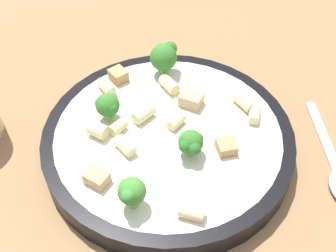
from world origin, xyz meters
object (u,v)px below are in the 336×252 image
rigatoni_0 (144,114)px  broccoli_floret_2 (191,143)px  rigatoni_4 (176,121)px  rigatoni_7 (107,87)px  broccoli_floret_1 (107,106)px  rigatoni_3 (244,102)px  rigatoni_6 (172,85)px  rigatoni_5 (255,115)px  chicken_chunk_0 (97,178)px  rigatoni_2 (192,213)px  rigatoni_8 (98,130)px  rigatoni_9 (125,146)px  rigatoni_1 (118,127)px  chicken_chunk_3 (226,147)px  pasta_bowl (168,139)px  broccoli_floret_0 (131,192)px  chicken_chunk_1 (118,75)px  broccoli_floret_3 (164,56)px  chicken_chunk_2 (191,99)px

rigatoni_0 → broccoli_floret_2: bearing=-134.8°
rigatoni_4 → rigatoni_7: rigatoni_7 is taller
broccoli_floret_1 → rigatoni_3: size_ratio=1.29×
rigatoni_6 → rigatoni_5: bearing=-117.1°
rigatoni_4 → chicken_chunk_0: same height
rigatoni_2 → rigatoni_8: rigatoni_8 is taller
rigatoni_3 → rigatoni_9: bearing=117.8°
rigatoni_0 → rigatoni_3: 0.12m
rigatoni_1 → chicken_chunk_3: (-0.03, -0.12, -0.00)m
rigatoni_7 → rigatoni_5: bearing=-103.8°
pasta_bowl → rigatoni_4: (0.01, -0.01, 0.02)m
broccoli_floret_0 → chicken_chunk_1: (0.19, 0.03, -0.02)m
rigatoni_1 → rigatoni_8: size_ratio=0.95×
rigatoni_0 → rigatoni_3: (0.02, -0.12, -0.00)m
pasta_bowl → chicken_chunk_0: bearing=135.3°
broccoli_floret_1 → rigatoni_4: (-0.01, -0.08, -0.01)m
rigatoni_3 → rigatoni_4: size_ratio=1.27×
rigatoni_1 → chicken_chunk_0: size_ratio=0.86×
rigatoni_0 → chicken_chunk_0: size_ratio=1.14×
chicken_chunk_0 → rigatoni_7: bearing=2.8°
rigatoni_3 → rigatoni_8: rigatoni_8 is taller
rigatoni_1 → rigatoni_4: same height
broccoli_floret_1 → rigatoni_6: size_ratio=1.31×
pasta_bowl → rigatoni_4: rigatoni_4 is taller
rigatoni_3 → rigatoni_6: rigatoni_6 is taller
broccoli_floret_0 → chicken_chunk_3: bearing=-53.4°
rigatoni_3 → chicken_chunk_1: size_ratio=1.26×
broccoli_floret_3 → chicken_chunk_1: size_ratio=1.97×
rigatoni_4 → rigatoni_7: bearing=56.8°
rigatoni_5 → rigatoni_9: bearing=109.3°
rigatoni_9 → chicken_chunk_2: size_ratio=1.00×
pasta_bowl → broccoli_floret_0: broccoli_floret_0 is taller
rigatoni_0 → rigatoni_6: (0.05, -0.03, 0.00)m
rigatoni_4 → broccoli_floret_0: bearing=158.9°
broccoli_floret_2 → chicken_chunk_2: 0.08m
broccoli_floret_0 → rigatoni_9: bearing=10.8°
rigatoni_5 → rigatoni_6: rigatoni_6 is taller
rigatoni_3 → chicken_chunk_3: bearing=159.6°
chicken_chunk_0 → chicken_chunk_2: chicken_chunk_2 is taller
rigatoni_9 → chicken_chunk_2: (0.08, -0.07, 0.00)m
pasta_bowl → rigatoni_0: (0.02, 0.03, 0.02)m
rigatoni_2 → rigatoni_5: bearing=-29.5°
broccoli_floret_1 → chicken_chunk_0: bearing=179.3°
pasta_bowl → chicken_chunk_0: size_ratio=12.31×
broccoli_floret_1 → rigatoni_3: (0.02, -0.16, -0.01)m
broccoli_floret_3 → rigatoni_9: (-0.14, 0.04, -0.02)m
broccoli_floret_2 → rigatoni_3: bearing=-40.5°
chicken_chunk_1 → chicken_chunk_2: (-0.04, -0.09, 0.00)m
rigatoni_2 → rigatoni_5: 0.16m
rigatoni_3 → chicken_chunk_1: chicken_chunk_1 is taller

